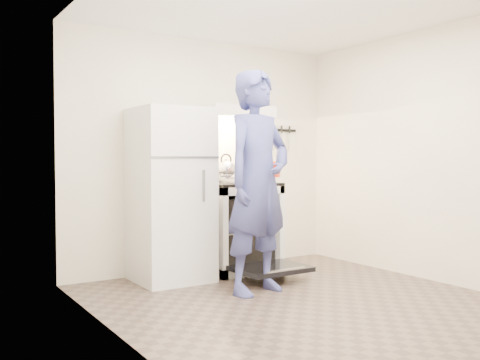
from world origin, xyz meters
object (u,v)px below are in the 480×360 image
object	(u,v)px
dutch_oven	(266,171)
tea_kettle	(226,168)
refrigerator	(170,195)
person	(258,182)
stove_body	(238,228)

from	to	relation	value
dutch_oven	tea_kettle	bearing A→B (deg)	98.18
tea_kettle	dutch_oven	size ratio (longest dim) A/B	0.91
refrigerator	person	world-z (taller)	person
person	stove_body	bearing A→B (deg)	55.60
stove_body	person	size ratio (longest dim) A/B	0.46
stove_body	tea_kettle	bearing A→B (deg)	126.05
stove_body	person	world-z (taller)	person
stove_body	dutch_oven	distance (m)	0.81
refrigerator	stove_body	distance (m)	0.90
refrigerator	stove_body	world-z (taller)	refrigerator
stove_body	refrigerator	bearing A→B (deg)	-178.23
refrigerator	dutch_oven	size ratio (longest dim) A/B	4.98
tea_kettle	stove_body	bearing A→B (deg)	-53.95
person	refrigerator	bearing A→B (deg)	104.85
tea_kettle	refrigerator	bearing A→B (deg)	-169.09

